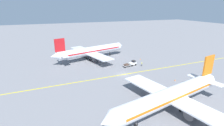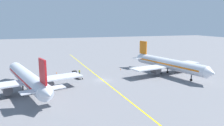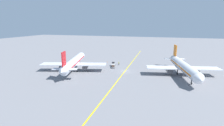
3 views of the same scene
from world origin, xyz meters
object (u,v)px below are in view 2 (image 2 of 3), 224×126
at_px(baggage_cart_trailing, 79,77).
at_px(traffic_cone_near_nose, 121,69).
at_px(airplane_adjacent_stand, 28,79).
at_px(ground_crew_worker, 79,72).
at_px(baggage_tug_white, 75,74).
at_px(traffic_cone_mid_apron, 56,73).
at_px(airplane_at_gate, 168,64).

xyz_separation_m(baggage_cart_trailing, traffic_cone_near_nose, (-17.27, -8.45, -0.49)).
xyz_separation_m(airplane_adjacent_stand, baggage_cart_trailing, (-14.83, -9.79, -2.95)).
bearing_deg(ground_crew_worker, traffic_cone_near_nose, -171.74).
relative_size(airplane_adjacent_stand, baggage_tug_white, 10.64).
height_order(baggage_cart_trailing, traffic_cone_mid_apron, baggage_cart_trailing).
xyz_separation_m(airplane_adjacent_stand, traffic_cone_near_nose, (-32.10, -18.25, -3.43)).
height_order(baggage_cart_trailing, ground_crew_worker, ground_crew_worker).
relative_size(traffic_cone_near_nose, traffic_cone_mid_apron, 1.00).
height_order(baggage_tug_white, baggage_cart_trailing, baggage_tug_white).
distance_m(airplane_adjacent_stand, ground_crew_worker, 22.72).
height_order(airplane_at_gate, baggage_tug_white, airplane_at_gate).
bearing_deg(traffic_cone_mid_apron, airplane_adjacent_stand, 66.62).
height_order(airplane_adjacent_stand, baggage_cart_trailing, airplane_adjacent_stand).
relative_size(airplane_at_gate, traffic_cone_mid_apron, 64.17).
bearing_deg(ground_crew_worker, airplane_at_gate, 160.96).
distance_m(airplane_at_gate, baggage_tug_white, 31.72).
bearing_deg(traffic_cone_mid_apron, ground_crew_worker, 153.23).
bearing_deg(baggage_tug_white, ground_crew_worker, -124.55).
bearing_deg(airplane_at_gate, traffic_cone_mid_apron, -20.71).
height_order(airplane_at_gate, ground_crew_worker, airplane_at_gate).
bearing_deg(airplane_adjacent_stand, airplane_at_gate, -172.40).
relative_size(ground_crew_worker, traffic_cone_near_nose, 3.05).
bearing_deg(traffic_cone_near_nose, ground_crew_worker, 8.26).
distance_m(airplane_adjacent_stand, baggage_tug_white, 19.26).
xyz_separation_m(airplane_adjacent_stand, traffic_cone_mid_apron, (-8.51, -19.68, -3.43)).
distance_m(baggage_tug_white, ground_crew_worker, 3.56).
bearing_deg(ground_crew_worker, baggage_tug_white, 55.45).
bearing_deg(baggage_tug_white, baggage_cart_trailing, 105.30).
height_order(traffic_cone_near_nose, traffic_cone_mid_apron, same).
relative_size(baggage_tug_white, baggage_cart_trailing, 1.14).
relative_size(baggage_cart_trailing, traffic_cone_mid_apron, 5.23).
distance_m(baggage_cart_trailing, traffic_cone_near_nose, 19.23).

